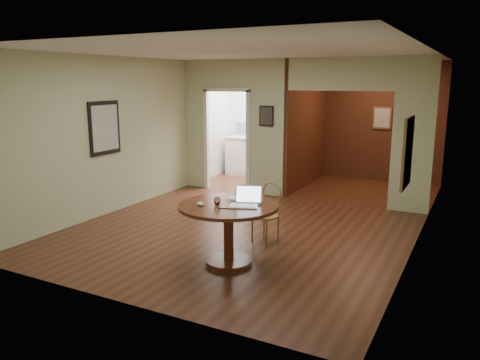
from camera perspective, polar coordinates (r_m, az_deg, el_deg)
The scene contains 11 objects.
floor at distance 7.14m, azimuth -0.75°, elevation -6.63°, with size 5.00×5.00×0.00m, color #442313.
room_shell at distance 9.82m, azimuth 5.41°, elevation 6.16°, with size 5.20×7.50×5.00m.
dining_table at distance 5.87m, azimuth -1.42°, elevation -4.90°, with size 1.25×1.25×0.78m.
chair at distance 6.70m, azimuth 3.43°, elevation -3.57°, with size 0.45×0.45×0.88m.
open_laptop at distance 5.75m, azimuth 0.75°, elevation -2.50°, with size 0.40×0.40×0.24m.
closed_laptop at distance 5.95m, azimuth -0.24°, elevation -2.49°, with size 0.35×0.23×0.03m, color #B8B7BC.
mouse at distance 5.75m, azimuth -4.87°, elevation -2.93°, with size 0.12×0.07×0.05m, color silver.
wine_glass at distance 5.79m, azimuth -2.79°, elevation -2.53°, with size 0.09×0.09×0.10m, color white, non-canonical shape.
pen at distance 5.62m, azimuth -1.99°, elevation -3.48°, with size 0.01×0.01×0.15m, color #0C0D58.
kitchen_cabinet at distance 11.28m, azimuth 3.30°, elevation 2.79°, with size 2.06×0.60×0.94m.
grocery_bag at distance 11.06m, azimuth 4.94°, elevation 5.87°, with size 0.32×0.28×0.32m, color beige.
Camera 1 is at (3.20, -5.96, 2.29)m, focal length 35.00 mm.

